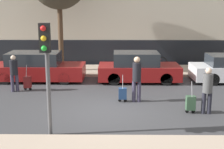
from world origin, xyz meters
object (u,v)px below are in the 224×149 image
object	(u,v)px
parked_car_1	(138,68)
trolley_left	(27,82)
pedestrian_center	(137,76)
trolley_center	(123,94)
parked_car_0	(37,67)
pedestrian_right	(208,88)
trolley_right	(191,103)
pedestrian_left	(14,71)
traffic_light	(46,57)
parked_bicycle	(152,62)

from	to	relation	value
parked_car_1	trolley_left	bearing A→B (deg)	-160.60
pedestrian_center	trolley_center	distance (m)	0.89
parked_car_0	pedestrian_right	xyz separation A→B (m)	(7.22, -4.95, 0.26)
pedestrian_right	trolley_right	xyz separation A→B (m)	(-0.55, 0.05, -0.57)
pedestrian_left	parked_car_0	bearing A→B (deg)	-125.50
parked_car_0	traffic_light	xyz separation A→B (m)	(2.07, -7.01, 1.68)
trolley_right	traffic_light	distance (m)	5.44
pedestrian_right	parked_car_0	bearing A→B (deg)	151.01
parked_bicycle	trolley_center	bearing A→B (deg)	-106.96
pedestrian_center	pedestrian_right	xyz separation A→B (m)	(2.39, -1.36, -0.10)
pedestrian_right	trolley_left	bearing A→B (deg)	162.42
parked_car_1	trolley_right	size ratio (longest dim) A/B	3.48
traffic_light	parked_bicycle	xyz separation A→B (m)	(4.10, 9.62, -1.87)
trolley_left	pedestrian_left	bearing A→B (deg)	-158.00
traffic_light	trolley_right	bearing A→B (deg)	24.69
traffic_light	parked_car_0	bearing A→B (deg)	106.45
parked_car_1	pedestrian_left	size ratio (longest dim) A/B	2.48
traffic_light	pedestrian_left	bearing A→B (deg)	117.58
pedestrian_center	traffic_light	xyz separation A→B (m)	(-2.76, -3.42, 1.32)
parked_car_0	trolley_left	size ratio (longest dim) A/B	3.98
pedestrian_center	pedestrian_right	size ratio (longest dim) A/B	1.10
trolley_center	trolley_right	world-z (taller)	trolley_right
pedestrian_center	trolley_center	xyz separation A→B (m)	(-0.55, 0.00, -0.70)
trolley_right	traffic_light	bearing A→B (deg)	-155.31
pedestrian_right	parked_bicycle	bearing A→B (deg)	103.36
pedestrian_center	trolley_left	bearing A→B (deg)	160.98
parked_car_1	trolley_right	bearing A→B (deg)	-72.31
pedestrian_center	parked_bicycle	xyz separation A→B (m)	(1.34, 6.20, -0.55)
parked_car_0	parked_bicycle	xyz separation A→B (m)	(6.17, 2.61, -0.19)
trolley_left	pedestrian_right	size ratio (longest dim) A/B	0.71
trolley_center	trolley_right	size ratio (longest dim) A/B	0.95
parked_car_0	trolley_right	bearing A→B (deg)	-36.29
pedestrian_left	traffic_light	distance (m)	5.74
parked_car_0	trolley_left	world-z (taller)	parked_car_0
trolley_left	trolley_center	distance (m)	4.60
parked_car_1	pedestrian_center	bearing A→B (deg)	-94.95
traffic_light	parked_car_1	bearing A→B (deg)	66.17
pedestrian_center	parked_car_0	bearing A→B (deg)	143.85
pedestrian_center	parked_bicycle	distance (m)	6.37
pedestrian_right	trolley_right	distance (m)	0.79
trolley_center	parked_car_0	bearing A→B (deg)	140.00
pedestrian_center	parked_bicycle	bearing A→B (deg)	78.33
pedestrian_center	pedestrian_right	world-z (taller)	pedestrian_center
parked_car_0	pedestrian_center	distance (m)	6.03
parked_car_1	trolley_left	xyz separation A→B (m)	(-5.12, -1.80, -0.31)
trolley_center	traffic_light	world-z (taller)	traffic_light
parked_car_1	pedestrian_center	world-z (taller)	pedestrian_center
trolley_left	parked_bicycle	distance (m)	7.62
parked_car_0	pedestrian_left	bearing A→B (deg)	-103.44
trolley_left	traffic_light	size ratio (longest dim) A/B	0.36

